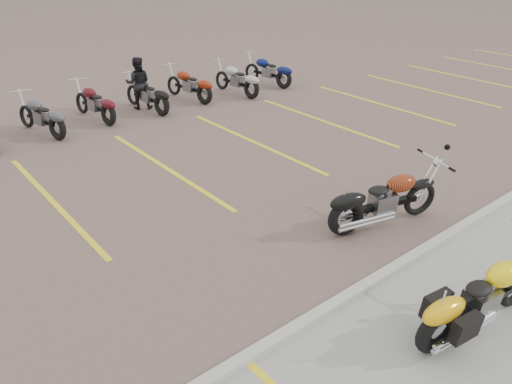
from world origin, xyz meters
TOP-DOWN VIEW (x-y plane):
  - ground at (0.00, 0.00)m, footprint 100.00×100.00m
  - curb at (0.00, -2.00)m, footprint 60.00×0.18m
  - parking_stripes at (0.00, 4.00)m, footprint 38.00×5.50m
  - yellow_cruiser at (0.54, -3.50)m, footprint 2.43×0.51m
  - flame_cruiser at (1.81, -0.89)m, footprint 2.39×0.77m
  - person_b at (1.76, 8.62)m, footprint 1.00×0.94m
  - bg_bike_row at (-0.66, 8.23)m, footprint 15.75×2.07m

SIDE VIEW (x-z plane):
  - ground at x=0.00m, z-range 0.00..0.00m
  - parking_stripes at x=0.00m, z-range 0.00..0.01m
  - curb at x=0.00m, z-range 0.00..0.12m
  - yellow_cruiser at x=0.54m, z-range 0.00..1.00m
  - flame_cruiser at x=1.81m, z-range 0.00..1.00m
  - bg_bike_row at x=-0.66m, z-range 0.00..1.10m
  - person_b at x=1.76m, z-range 0.00..1.63m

